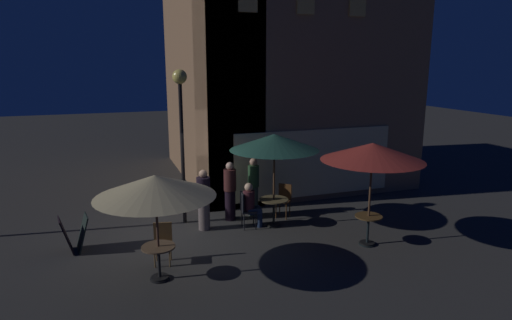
{
  "coord_description": "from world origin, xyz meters",
  "views": [
    {
      "loc": [
        -1.5,
        -10.62,
        4.32
      ],
      "look_at": [
        1.84,
        -1.08,
        2.06
      ],
      "focal_mm": 30.67,
      "sensor_mm": 36.0,
      "label": 1
    }
  ],
  "objects_px": {
    "patio_umbrella_1": "(372,152)",
    "cafe_chair_1": "(245,207)",
    "patio_umbrella_2": "(274,142)",
    "patron_standing_2": "(253,187)",
    "street_lamp_near_corner": "(181,109)",
    "patron_standing_3": "(230,191)",
    "cafe_table_2": "(274,206)",
    "patron_standing_1": "(204,200)",
    "cafe_chair_0": "(163,239)",
    "cafe_table_1": "(368,225)",
    "menu_sandwich_board": "(74,234)",
    "patron_seated_0": "(251,203)",
    "cafe_table_0": "(159,256)",
    "patio_umbrella_0": "(155,186)",
    "cafe_chair_2": "(284,197)"
  },
  "relations": [
    {
      "from": "cafe_table_0",
      "to": "cafe_chair_2",
      "type": "height_order",
      "value": "cafe_chair_2"
    },
    {
      "from": "cafe_table_2",
      "to": "cafe_chair_1",
      "type": "distance_m",
      "value": 0.77
    },
    {
      "from": "cafe_table_2",
      "to": "patron_seated_0",
      "type": "height_order",
      "value": "patron_seated_0"
    },
    {
      "from": "street_lamp_near_corner",
      "to": "menu_sandwich_board",
      "type": "relative_size",
      "value": 4.96
    },
    {
      "from": "patio_umbrella_1",
      "to": "patron_standing_2",
      "type": "xyz_separation_m",
      "value": [
        -1.93,
        2.88,
        -1.43
      ]
    },
    {
      "from": "cafe_chair_1",
      "to": "cafe_chair_0",
      "type": "bearing_deg",
      "value": -142.51
    },
    {
      "from": "street_lamp_near_corner",
      "to": "patron_standing_1",
      "type": "height_order",
      "value": "street_lamp_near_corner"
    },
    {
      "from": "patio_umbrella_2",
      "to": "patron_standing_1",
      "type": "xyz_separation_m",
      "value": [
        -1.82,
        0.38,
        -1.49
      ]
    },
    {
      "from": "patron_standing_2",
      "to": "cafe_chair_0",
      "type": "bearing_deg",
      "value": 68.29
    },
    {
      "from": "cafe_table_0",
      "to": "cafe_chair_0",
      "type": "relative_size",
      "value": 0.81
    },
    {
      "from": "cafe_table_2",
      "to": "patio_umbrella_1",
      "type": "relative_size",
      "value": 0.31
    },
    {
      "from": "cafe_table_1",
      "to": "patron_standing_2",
      "type": "relative_size",
      "value": 0.44
    },
    {
      "from": "cafe_table_0",
      "to": "patron_seated_0",
      "type": "distance_m",
      "value": 3.4
    },
    {
      "from": "cafe_chair_0",
      "to": "patron_standing_1",
      "type": "relative_size",
      "value": 0.55
    },
    {
      "from": "street_lamp_near_corner",
      "to": "patron_standing_1",
      "type": "distance_m",
      "value": 2.45
    },
    {
      "from": "cafe_chair_0",
      "to": "cafe_chair_1",
      "type": "xyz_separation_m",
      "value": [
        2.34,
        1.34,
        0.05
      ]
    },
    {
      "from": "cafe_table_0",
      "to": "cafe_chair_0",
      "type": "xyz_separation_m",
      "value": [
        0.18,
        0.77,
        0.03
      ]
    },
    {
      "from": "patio_umbrella_2",
      "to": "cafe_table_2",
      "type": "bearing_deg",
      "value": 90.0
    },
    {
      "from": "patio_umbrella_2",
      "to": "cafe_chair_1",
      "type": "relative_size",
      "value": 2.56
    },
    {
      "from": "patron_seated_0",
      "to": "cafe_table_2",
      "type": "bearing_deg",
      "value": 0.0
    },
    {
      "from": "cafe_table_0",
      "to": "patio_umbrella_1",
      "type": "bearing_deg",
      "value": 1.2
    },
    {
      "from": "cafe_chair_2",
      "to": "patron_seated_0",
      "type": "height_order",
      "value": "patron_seated_0"
    },
    {
      "from": "patio_umbrella_2",
      "to": "patron_standing_2",
      "type": "xyz_separation_m",
      "value": [
        -0.24,
        0.97,
        -1.43
      ]
    },
    {
      "from": "street_lamp_near_corner",
      "to": "cafe_chair_1",
      "type": "relative_size",
      "value": 4.22
    },
    {
      "from": "menu_sandwich_board",
      "to": "cafe_chair_1",
      "type": "height_order",
      "value": "cafe_chair_1"
    },
    {
      "from": "street_lamp_near_corner",
      "to": "cafe_chair_2",
      "type": "relative_size",
      "value": 4.42
    },
    {
      "from": "cafe_table_1",
      "to": "patio_umbrella_2",
      "type": "distance_m",
      "value": 3.12
    },
    {
      "from": "cafe_chair_2",
      "to": "patron_seated_0",
      "type": "xyz_separation_m",
      "value": [
        -1.18,
        -0.53,
        0.13
      ]
    },
    {
      "from": "street_lamp_near_corner",
      "to": "patron_standing_3",
      "type": "distance_m",
      "value": 2.62
    },
    {
      "from": "cafe_chair_2",
      "to": "street_lamp_near_corner",
      "type": "bearing_deg",
      "value": -57.11
    },
    {
      "from": "cafe_table_0",
      "to": "cafe_table_2",
      "type": "xyz_separation_m",
      "value": [
        3.29,
        2.01,
        0.06
      ]
    },
    {
      "from": "patio_umbrella_2",
      "to": "patron_standing_2",
      "type": "distance_m",
      "value": 1.75
    },
    {
      "from": "cafe_table_2",
      "to": "patron_standing_1",
      "type": "distance_m",
      "value": 1.88
    },
    {
      "from": "patio_umbrella_1",
      "to": "cafe_chair_2",
      "type": "relative_size",
      "value": 2.67
    },
    {
      "from": "cafe_table_2",
      "to": "patio_umbrella_0",
      "type": "height_order",
      "value": "patio_umbrella_0"
    },
    {
      "from": "patron_standing_1",
      "to": "patron_standing_2",
      "type": "height_order",
      "value": "patron_standing_2"
    },
    {
      "from": "menu_sandwich_board",
      "to": "patio_umbrella_2",
      "type": "height_order",
      "value": "patio_umbrella_2"
    },
    {
      "from": "cafe_chair_0",
      "to": "patio_umbrella_1",
      "type": "bearing_deg",
      "value": 95.25
    },
    {
      "from": "patio_umbrella_1",
      "to": "cafe_chair_1",
      "type": "relative_size",
      "value": 2.55
    },
    {
      "from": "cafe_table_1",
      "to": "patron_seated_0",
      "type": "height_order",
      "value": "patron_seated_0"
    },
    {
      "from": "patio_umbrella_0",
      "to": "patron_standing_2",
      "type": "bearing_deg",
      "value": 44.39
    },
    {
      "from": "cafe_table_1",
      "to": "cafe_table_0",
      "type": "bearing_deg",
      "value": -178.8
    },
    {
      "from": "street_lamp_near_corner",
      "to": "patio_umbrella_0",
      "type": "xyz_separation_m",
      "value": [
        -1.07,
        -3.08,
        -1.16
      ]
    },
    {
      "from": "cafe_table_2",
      "to": "patron_seated_0",
      "type": "xyz_separation_m",
      "value": [
        -0.62,
        0.08,
        0.13
      ]
    },
    {
      "from": "menu_sandwich_board",
      "to": "patron_standing_2",
      "type": "distance_m",
      "value": 4.85
    },
    {
      "from": "cafe_chair_1",
      "to": "menu_sandwich_board",
      "type": "bearing_deg",
      "value": -171.15
    },
    {
      "from": "cafe_chair_2",
      "to": "patron_standing_2",
      "type": "distance_m",
      "value": 0.92
    },
    {
      "from": "street_lamp_near_corner",
      "to": "patron_standing_2",
      "type": "distance_m",
      "value": 3.01
    },
    {
      "from": "patio_umbrella_0",
      "to": "cafe_chair_0",
      "type": "xyz_separation_m",
      "value": [
        0.18,
        0.77,
        -1.43
      ]
    },
    {
      "from": "patio_umbrella_1",
      "to": "patron_standing_3",
      "type": "height_order",
      "value": "patio_umbrella_1"
    }
  ]
}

